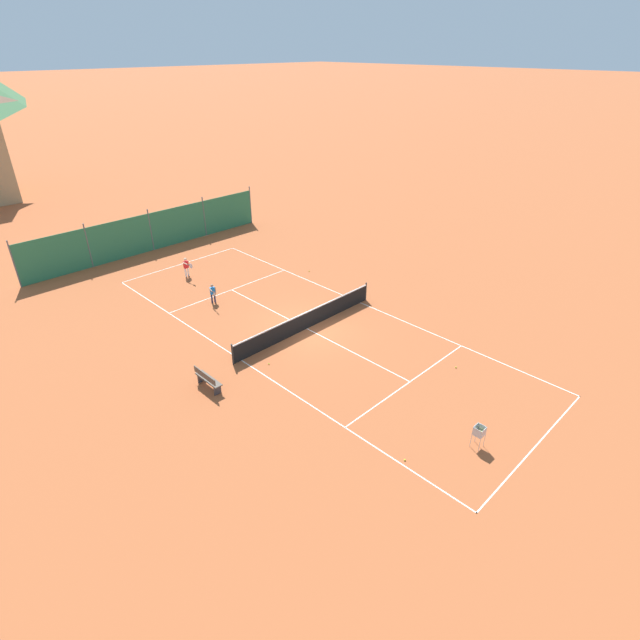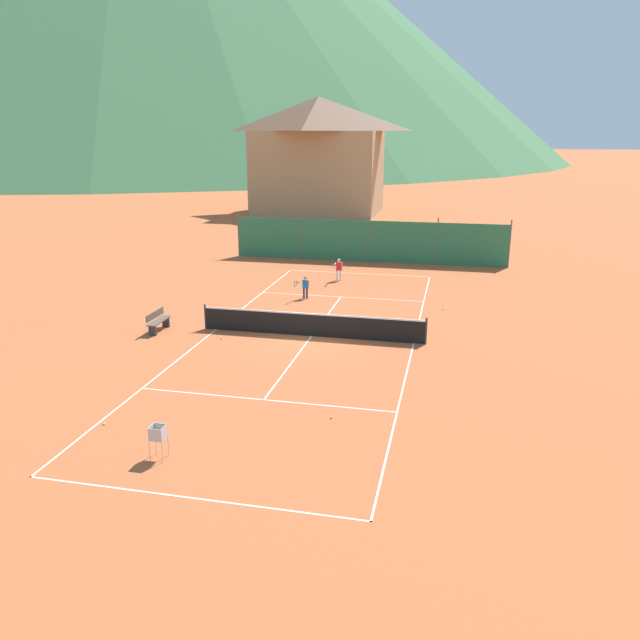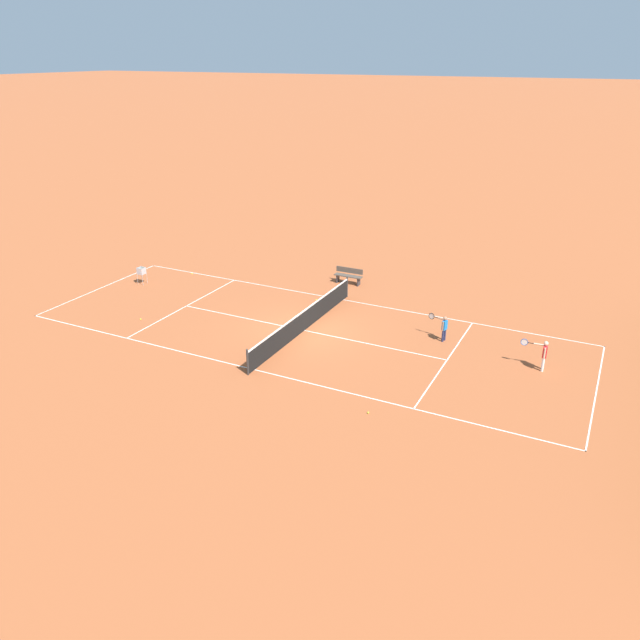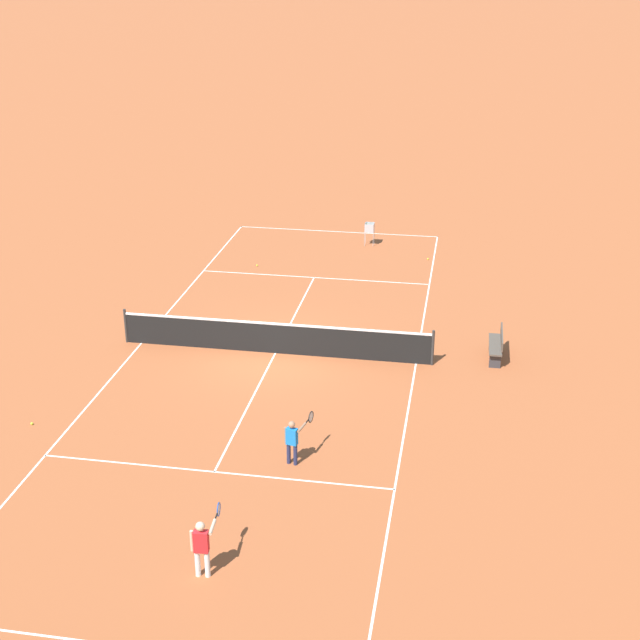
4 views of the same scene
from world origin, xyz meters
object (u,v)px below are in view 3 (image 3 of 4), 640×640
at_px(player_near_service, 443,326).
at_px(tennis_ball_near_corner, 141,319).
at_px(tennis_ball_by_net_left, 192,274).
at_px(tennis_net, 304,320).
at_px(tennis_ball_mid_court, 368,413).
at_px(ball_hopper, 141,272).
at_px(courtside_bench, 349,275).
at_px(tennis_ball_by_net_right, 316,300).
at_px(player_far_baseline, 543,353).

xyz_separation_m(player_near_service, tennis_ball_near_corner, (3.99, -12.93, -0.62)).
relative_size(player_near_service, tennis_ball_by_net_left, 16.89).
height_order(player_near_service, tennis_ball_by_net_left, player_near_service).
height_order(tennis_ball_near_corner, tennis_ball_by_net_left, same).
xyz_separation_m(tennis_net, tennis_ball_mid_court, (5.07, 5.12, -0.47)).
distance_m(tennis_ball_near_corner, ball_hopper, 4.99).
bearing_deg(player_near_service, tennis_net, -73.46).
distance_m(tennis_net, tennis_ball_mid_court, 7.22).
height_order(tennis_ball_mid_court, tennis_ball_by_net_left, same).
bearing_deg(courtside_bench, tennis_net, 6.46).
bearing_deg(tennis_ball_by_net_right, player_near_service, 75.78).
relative_size(player_far_baseline, tennis_ball_near_corner, 18.51).
bearing_deg(tennis_ball_by_net_left, tennis_net, 66.67).
bearing_deg(tennis_ball_by_net_left, player_near_service, 81.53).
relative_size(tennis_ball_mid_court, tennis_ball_by_net_right, 1.00).
bearing_deg(tennis_ball_near_corner, tennis_ball_mid_court, 77.32).
relative_size(player_near_service, tennis_ball_near_corner, 16.89).
bearing_deg(player_near_service, tennis_ball_by_net_left, -98.47).
bearing_deg(player_far_baseline, tennis_net, -85.38).
relative_size(tennis_ball_near_corner, courtside_bench, 0.04).
distance_m(tennis_net, tennis_ball_by_net_right, 3.64).
height_order(ball_hopper, courtside_bench, ball_hopper).
bearing_deg(tennis_net, courtside_bench, -173.54).
bearing_deg(tennis_ball_by_net_right, player_far_baseline, 76.52).
bearing_deg(player_near_service, tennis_ball_by_net_right, -104.22).
bearing_deg(player_far_baseline, player_near_service, -102.26).
distance_m(tennis_ball_by_net_right, tennis_ball_by_net_left, 7.89).
bearing_deg(tennis_ball_mid_court, ball_hopper, -112.91).
xyz_separation_m(player_near_service, tennis_ball_mid_court, (6.77, -0.59, -0.62)).
xyz_separation_m(player_far_baseline, courtside_bench, (-5.55, -10.57, -0.26)).
bearing_deg(tennis_net, ball_hopper, -98.15).
xyz_separation_m(player_near_service, tennis_ball_by_net_left, (-2.19, -14.72, -0.62)).
bearing_deg(tennis_net, tennis_ball_by_net_left, -113.33).
relative_size(player_near_service, tennis_ball_mid_court, 16.89).
distance_m(tennis_ball_by_net_left, ball_hopper, 2.84).
bearing_deg(player_near_service, player_far_baseline, 77.74).
bearing_deg(player_far_baseline, tennis_ball_by_net_right, -103.48).
bearing_deg(tennis_ball_near_corner, tennis_net, 107.63).
bearing_deg(player_near_service, courtside_bench, -125.88).
xyz_separation_m(tennis_ball_near_corner, ball_hopper, (-3.79, -3.19, 0.63)).
bearing_deg(tennis_ball_mid_court, player_near_service, 174.99).
relative_size(player_near_service, tennis_ball_by_net_right, 16.89).
xyz_separation_m(player_far_baseline, tennis_ball_near_corner, (3.09, -17.07, -0.68)).
bearing_deg(ball_hopper, courtside_bench, 116.61).
bearing_deg(player_far_baseline, tennis_ball_near_corner, -79.74).
distance_m(tennis_ball_mid_court, tennis_ball_by_net_right, 10.55).
height_order(tennis_ball_mid_court, tennis_ball_by_net_right, same).
bearing_deg(tennis_ball_by_net_right, tennis_ball_near_corner, -46.76).
distance_m(tennis_net, player_near_service, 5.96).
height_order(tennis_ball_near_corner, courtside_bench, courtside_bench).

